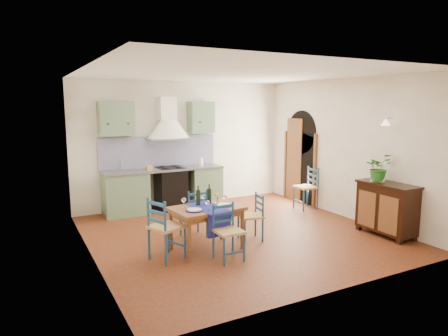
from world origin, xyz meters
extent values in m
plane|color=#4E1B10|center=(0.00, 0.00, 0.00)|extent=(5.00, 5.00, 0.00)
cube|color=white|center=(0.00, 2.50, 1.40)|extent=(5.00, 0.04, 2.80)
cube|color=#5E7D5E|center=(-1.45, 2.19, 0.44)|extent=(0.90, 0.60, 0.88)
cube|color=#5E7D5E|center=(0.35, 2.19, 0.44)|extent=(0.70, 0.60, 0.88)
cube|color=black|center=(-0.45, 2.19, 0.44)|extent=(0.60, 0.58, 0.88)
cube|color=slate|center=(-0.60, 2.19, 0.90)|extent=(2.60, 0.64, 0.04)
cube|color=silver|center=(-1.45, 2.19, 0.90)|extent=(0.45, 0.40, 0.03)
cylinder|color=silver|center=(-1.45, 2.37, 1.05)|extent=(0.02, 0.02, 0.26)
cube|color=black|center=(-0.45, 2.19, 0.93)|extent=(0.55, 0.48, 0.02)
cube|color=black|center=(-0.60, 2.24, 0.04)|extent=(2.60, 0.50, 0.08)
cube|color=#0C0B62|center=(-0.60, 2.46, 1.26)|extent=(2.65, 0.05, 0.68)
cube|color=#5E7D5E|center=(-1.55, 2.32, 2.00)|extent=(0.70, 0.34, 0.70)
cube|color=#5E7D5E|center=(0.35, 2.32, 2.00)|extent=(0.55, 0.34, 0.70)
cone|color=white|center=(-0.45, 2.25, 1.75)|extent=(0.96, 0.96, 0.40)
cube|color=white|center=(-0.45, 2.34, 2.20)|extent=(0.36, 0.30, 0.50)
cube|color=white|center=(2.50, 0.00, 1.40)|extent=(0.04, 5.00, 2.80)
cube|color=black|center=(2.48, 1.40, 0.82)|extent=(0.03, 1.00, 1.65)
cylinder|color=black|center=(2.48, 1.40, 1.65)|extent=(0.03, 1.00, 1.00)
cube|color=brown|center=(2.46, 0.86, 0.82)|extent=(0.06, 0.06, 1.65)
cube|color=brown|center=(2.46, 1.94, 0.82)|extent=(0.06, 0.06, 1.65)
cube|color=brown|center=(2.47, 1.62, 0.98)|extent=(0.04, 0.55, 1.96)
cylinder|color=silver|center=(2.44, -1.08, 2.05)|extent=(0.15, 0.04, 0.04)
cone|color=#FFEDC6|center=(2.34, -1.08, 1.98)|extent=(0.16, 0.16, 0.12)
cube|color=white|center=(-2.50, 0.00, 1.40)|extent=(0.04, 5.00, 2.80)
cube|color=white|center=(0.00, 0.00, 2.80)|extent=(5.00, 5.00, 0.01)
cube|color=brown|center=(-0.83, -0.45, 0.66)|extent=(1.16, 0.83, 0.05)
cube|color=brown|center=(-0.83, -0.45, 0.60)|extent=(1.04, 0.71, 0.08)
cylinder|color=brown|center=(-1.27, -0.80, 0.32)|extent=(0.06, 0.06, 0.64)
cylinder|color=brown|center=(-1.33, -0.21, 0.32)|extent=(0.06, 0.06, 0.64)
cylinder|color=brown|center=(-0.32, -0.70, 0.32)|extent=(0.06, 0.06, 0.64)
cylinder|color=brown|center=(-0.38, -0.10, 0.32)|extent=(0.06, 0.06, 0.64)
cube|color=navy|center=(-0.82, -0.50, 0.69)|extent=(0.49, 0.85, 0.01)
cube|color=navy|center=(-0.79, -0.82, 0.51)|extent=(0.41, 0.06, 0.38)
cylinder|color=navy|center=(-1.09, -0.57, 0.70)|extent=(0.27, 0.27, 0.01)
cylinder|color=white|center=(-1.09, -0.57, 0.71)|extent=(0.22, 0.22, 0.01)
cylinder|color=navy|center=(-0.55, -0.51, 0.70)|extent=(0.27, 0.27, 0.01)
cylinder|color=white|center=(-0.55, -0.51, 0.71)|extent=(0.22, 0.22, 0.01)
cylinder|color=black|center=(-0.89, -0.28, 0.85)|extent=(0.07, 0.07, 0.32)
cylinder|color=black|center=(-0.68, -0.26, 0.85)|extent=(0.07, 0.07, 0.32)
cylinder|color=white|center=(-0.57, -0.29, 0.75)|extent=(0.05, 0.05, 0.10)
sphere|color=yellow|center=(-0.57, -0.29, 0.84)|extent=(0.10, 0.10, 0.10)
cylinder|color=navy|center=(-0.89, -1.17, 0.21)|extent=(0.03, 0.03, 0.43)
cylinder|color=navy|center=(-0.90, -0.84, 0.42)|extent=(0.03, 0.03, 0.83)
cylinder|color=navy|center=(-0.56, -1.17, 0.21)|extent=(0.03, 0.03, 0.43)
cylinder|color=navy|center=(-0.56, -0.83, 0.42)|extent=(0.03, 0.03, 0.83)
cube|color=tan|center=(-0.73, -1.00, 0.44)|extent=(0.40, 0.40, 0.04)
cube|color=navy|center=(-0.73, -0.83, 0.56)|extent=(0.35, 0.03, 0.04)
cube|color=navy|center=(-0.73, -0.83, 0.67)|extent=(0.35, 0.03, 0.04)
cube|color=navy|center=(-0.73, -0.83, 0.78)|extent=(0.35, 0.03, 0.04)
cube|color=navy|center=(-0.73, -1.17, 0.17)|extent=(0.33, 0.03, 0.02)
cylinder|color=navy|center=(-0.60, 0.40, 0.22)|extent=(0.03, 0.03, 0.43)
cylinder|color=navy|center=(-0.58, 0.06, 0.42)|extent=(0.03, 0.03, 0.85)
cylinder|color=navy|center=(-0.94, 0.38, 0.22)|extent=(0.03, 0.03, 0.43)
cylinder|color=navy|center=(-0.92, 0.04, 0.42)|extent=(0.03, 0.03, 0.85)
cube|color=tan|center=(-0.76, 0.22, 0.45)|extent=(0.42, 0.42, 0.04)
cube|color=navy|center=(-0.75, 0.05, 0.57)|extent=(0.36, 0.04, 0.04)
cube|color=navy|center=(-0.75, 0.05, 0.68)|extent=(0.36, 0.04, 0.04)
cube|color=navy|center=(-0.75, 0.05, 0.79)|extent=(0.36, 0.04, 0.04)
cube|color=navy|center=(-0.77, 0.39, 0.17)|extent=(0.34, 0.05, 0.02)
cylinder|color=navy|center=(-1.28, -0.65, 0.24)|extent=(0.04, 0.04, 0.48)
cylinder|color=navy|center=(-1.63, -0.79, 0.47)|extent=(0.04, 0.04, 0.94)
cylinder|color=navy|center=(-1.41, -0.30, 0.24)|extent=(0.04, 0.04, 0.48)
cylinder|color=navy|center=(-1.76, -0.44, 0.47)|extent=(0.04, 0.04, 0.94)
cube|color=tan|center=(-1.52, -0.54, 0.50)|extent=(0.57, 0.57, 0.04)
cube|color=navy|center=(-1.70, -0.61, 0.63)|extent=(0.17, 0.38, 0.05)
cube|color=navy|center=(-1.70, -0.61, 0.75)|extent=(0.17, 0.38, 0.05)
cube|color=navy|center=(-1.70, -0.61, 0.88)|extent=(0.17, 0.38, 0.05)
cube|color=navy|center=(-1.34, -0.48, 0.19)|extent=(0.17, 0.36, 0.03)
cylinder|color=navy|center=(-0.11, -0.20, 0.20)|extent=(0.03, 0.03, 0.41)
cylinder|color=navy|center=(0.21, -0.26, 0.40)|extent=(0.03, 0.03, 0.79)
cylinder|color=navy|center=(-0.16, -0.51, 0.20)|extent=(0.03, 0.03, 0.41)
cylinder|color=navy|center=(0.15, -0.57, 0.40)|extent=(0.03, 0.03, 0.79)
cube|color=tan|center=(0.02, -0.39, 0.42)|extent=(0.43, 0.43, 0.04)
cube|color=navy|center=(0.18, -0.41, 0.53)|extent=(0.08, 0.33, 0.04)
cube|color=navy|center=(0.18, -0.41, 0.64)|extent=(0.08, 0.33, 0.04)
cube|color=navy|center=(0.18, -0.41, 0.74)|extent=(0.08, 0.33, 0.04)
cube|color=navy|center=(-0.13, -0.36, 0.16)|extent=(0.08, 0.32, 0.02)
cylinder|color=navy|center=(2.03, 1.02, 0.23)|extent=(0.04, 0.04, 0.47)
cylinder|color=navy|center=(2.39, 1.00, 0.46)|extent=(0.04, 0.04, 0.92)
cylinder|color=navy|center=(2.01, 0.66, 0.23)|extent=(0.04, 0.04, 0.47)
cylinder|color=navy|center=(2.37, 0.64, 0.46)|extent=(0.04, 0.04, 0.92)
cube|color=tan|center=(2.20, 0.83, 0.48)|extent=(0.45, 0.45, 0.04)
cube|color=navy|center=(2.38, 0.82, 0.61)|extent=(0.05, 0.39, 0.05)
cube|color=navy|center=(2.38, 0.82, 0.73)|extent=(0.05, 0.39, 0.05)
cube|color=navy|center=(2.38, 0.82, 0.86)|extent=(0.05, 0.39, 0.05)
cube|color=navy|center=(2.02, 0.84, 0.18)|extent=(0.05, 0.37, 0.03)
cube|color=black|center=(2.27, -1.28, 0.49)|extent=(0.45, 1.00, 0.82)
cube|color=black|center=(2.27, -1.28, 0.92)|extent=(0.50, 1.05, 0.04)
cube|color=brown|center=(2.04, -1.51, 0.45)|extent=(0.02, 0.38, 0.63)
cube|color=brown|center=(2.04, -1.05, 0.45)|extent=(0.02, 0.38, 0.63)
cube|color=black|center=(2.09, -1.72, 0.04)|extent=(0.08, 0.08, 0.08)
cube|color=black|center=(2.09, -0.84, 0.04)|extent=(0.08, 0.08, 0.08)
cube|color=black|center=(2.44, -1.72, 0.04)|extent=(0.08, 0.08, 0.08)
cube|color=black|center=(2.44, -0.84, 0.04)|extent=(0.08, 0.08, 0.08)
imported|color=#236D20|center=(2.24, -1.07, 1.18)|extent=(0.47, 0.41, 0.50)
camera|label=1|loc=(-3.41, -5.96, 2.27)|focal=32.00mm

